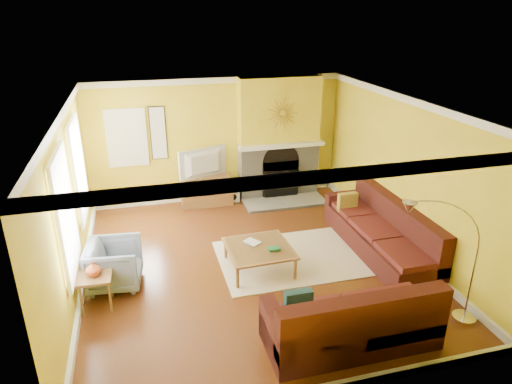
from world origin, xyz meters
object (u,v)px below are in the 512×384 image
object	(u,v)px
side_table	(97,291)
armchair	(115,264)
arc_lamp	(442,265)
sectional_sofa	(335,251)
coffee_table	(259,258)
media_console	(206,191)

from	to	relation	value
side_table	armchair	bearing A→B (deg)	63.51
armchair	arc_lamp	size ratio (longest dim) A/B	0.42
sectional_sofa	arc_lamp	bearing A→B (deg)	-62.63
armchair	coffee_table	bearing A→B (deg)	-86.35
sectional_sofa	coffee_table	bearing A→B (deg)	155.49
armchair	arc_lamp	distance (m)	4.75
coffee_table	media_console	bearing A→B (deg)	97.95
arc_lamp	media_console	bearing A→B (deg)	115.10
arc_lamp	armchair	bearing A→B (deg)	152.84
sectional_sofa	coffee_table	size ratio (longest dim) A/B	3.77
side_table	arc_lamp	distance (m)	4.79
armchair	arc_lamp	bearing A→B (deg)	-110.45
coffee_table	armchair	world-z (taller)	armchair
sectional_sofa	side_table	size ratio (longest dim) A/B	7.48
sectional_sofa	coffee_table	world-z (taller)	sectional_sofa
armchair	side_table	world-z (taller)	armchair
sectional_sofa	coffee_table	xyz separation A→B (m)	(-1.12, 0.51, -0.24)
side_table	arc_lamp	world-z (taller)	arc_lamp
coffee_table	arc_lamp	distance (m)	2.88
sectional_sofa	media_console	bearing A→B (deg)	114.06
sectional_sofa	armchair	distance (m)	3.47
sectional_sofa	armchair	bearing A→B (deg)	169.47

